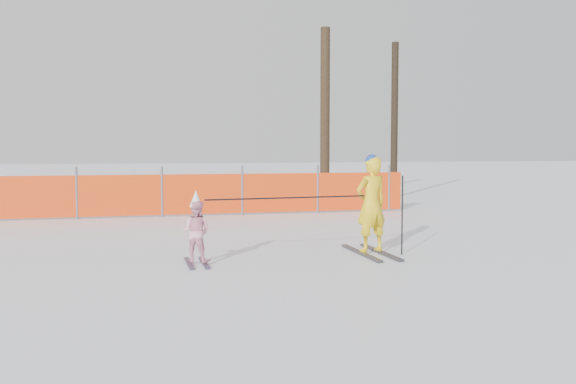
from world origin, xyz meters
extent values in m
plane|color=white|center=(0.00, 0.00, 0.00)|extent=(120.00, 120.00, 0.00)
cube|color=black|center=(1.12, 0.16, 0.02)|extent=(0.09, 1.64, 0.04)
cube|color=black|center=(1.46, 0.16, 0.02)|extent=(0.09, 1.64, 0.04)
imported|color=yellow|center=(1.29, 0.16, 0.80)|extent=(0.63, 0.50, 1.53)
sphere|color=navy|center=(1.29, 0.16, 1.51)|extent=(0.20, 0.20, 0.20)
cube|color=black|center=(-1.64, -0.06, 0.01)|extent=(0.09, 0.94, 0.03)
cube|color=black|center=(-1.42, -0.06, 0.01)|extent=(0.09, 0.94, 0.03)
imported|color=#FFA6C0|center=(-1.53, -0.06, 0.48)|extent=(0.55, 0.52, 0.91)
cone|color=white|center=(-1.53, -0.06, 0.97)|extent=(0.19, 0.19, 0.24)
cylinder|color=black|center=(1.74, -0.04, 0.63)|extent=(0.02, 0.02, 1.27)
cylinder|color=black|center=(-0.12, 0.05, 0.94)|extent=(2.58, 0.23, 0.02)
cylinder|color=#595960|center=(-3.68, 6.56, 0.62)|extent=(0.06, 0.06, 1.25)
cylinder|color=#595960|center=(-1.68, 6.56, 0.62)|extent=(0.06, 0.06, 1.25)
cylinder|color=#595960|center=(0.32, 6.56, 0.62)|extent=(0.06, 0.06, 1.25)
cylinder|color=#595960|center=(2.32, 6.56, 0.62)|extent=(0.06, 0.06, 1.25)
cylinder|color=#595960|center=(4.32, 6.56, 0.62)|extent=(0.06, 0.06, 1.25)
cube|color=#ED3F0C|center=(-3.51, 6.56, 0.55)|extent=(16.33, 0.03, 1.00)
cylinder|color=#322416|center=(3.85, 10.84, 2.81)|extent=(0.31, 0.31, 5.63)
cylinder|color=black|center=(6.33, 10.89, 2.63)|extent=(0.23, 0.23, 5.25)
camera|label=1|loc=(-2.49, -9.45, 1.72)|focal=40.00mm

